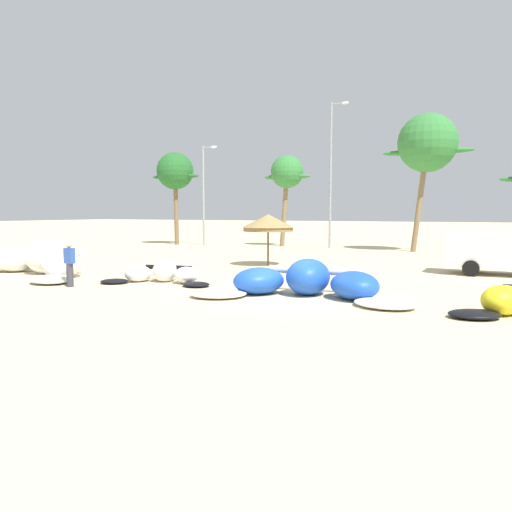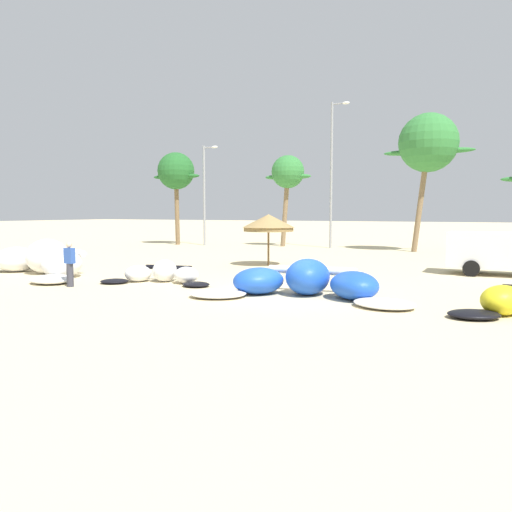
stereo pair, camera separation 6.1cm
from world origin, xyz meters
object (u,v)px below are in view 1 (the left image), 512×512
at_px(beach_umbrella_near_van, 268,223).
at_px(lamppost_west, 204,190).
at_px(kite_far_left, 38,261).
at_px(person_near_kites, 70,264).
at_px(kite_left, 162,274).
at_px(palm_left, 287,174).
at_px(kite_left_of_center, 305,282).
at_px(palm_left_of_gap, 427,144).
at_px(lamppost_west_center, 332,169).
at_px(palm_leftmost, 175,172).

relative_size(beach_umbrella_near_van, lamppost_west, 0.33).
bearing_deg(kite_far_left, person_near_kites, -26.47).
height_order(kite_left, lamppost_west, lamppost_west).
height_order(kite_far_left, palm_left, palm_left).
relative_size(kite_left_of_center, palm_left_of_gap, 0.78).
height_order(kite_left_of_center, lamppost_west_center, lamppost_west_center).
relative_size(beach_umbrella_near_van, person_near_kites, 1.62).
distance_m(kite_left, kite_left_of_center, 6.06).
xyz_separation_m(palm_left, palm_left_of_gap, (10.49, -0.93, 1.54)).
distance_m(palm_left, palm_left_of_gap, 10.64).
xyz_separation_m(palm_left, lamppost_west_center, (3.62, -0.02, 0.21)).
height_order(beach_umbrella_near_van, palm_leftmost, palm_leftmost).
xyz_separation_m(person_near_kites, palm_leftmost, (-10.31, 21.14, 5.17)).
xyz_separation_m(kite_left_of_center, palm_left, (-9.48, 21.24, 5.24)).
distance_m(palm_left_of_gap, lamppost_west, 17.24).
distance_m(beach_umbrella_near_van, palm_leftmost, 18.33).
bearing_deg(palm_leftmost, palm_left, 11.77).
relative_size(kite_left, beach_umbrella_near_van, 1.71).
height_order(palm_left_of_gap, lamppost_west, palm_left_of_gap).
bearing_deg(lamppost_west_center, palm_left_of_gap, -7.54).
height_order(person_near_kites, palm_left_of_gap, palm_left_of_gap).
height_order(lamppost_west, lamppost_west_center, lamppost_west_center).
bearing_deg(palm_left_of_gap, kite_left, -109.63).
relative_size(kite_far_left, person_near_kites, 4.87).
relative_size(kite_far_left, kite_left_of_center, 1.09).
xyz_separation_m(person_near_kites, palm_left_of_gap, (9.36, 22.12, 6.41)).
bearing_deg(palm_left_of_gap, kite_left_of_center, -92.86).
relative_size(palm_leftmost, palm_left_of_gap, 0.82).
distance_m(kite_left_of_center, palm_leftmost, 27.43).
relative_size(kite_left_of_center, lamppost_west_center, 0.67).
relative_size(person_near_kites, lamppost_west, 0.20).
height_order(kite_left_of_center, palm_leftmost, palm_leftmost).
bearing_deg(kite_left_of_center, palm_leftmost, 133.99).
height_order(kite_left, beach_umbrella_near_van, beach_umbrella_near_van).
distance_m(kite_left_of_center, lamppost_west_center, 22.68).
height_order(palm_left, palm_left_of_gap, palm_left_of_gap).
relative_size(kite_far_left, beach_umbrella_near_van, 3.00).
height_order(palm_leftmost, lamppost_west, lamppost_west).
distance_m(palm_leftmost, palm_left, 9.39).
bearing_deg(kite_far_left, lamppost_west, 100.69).
bearing_deg(kite_left, palm_left_of_gap, 70.37).
xyz_separation_m(kite_left, kite_left_of_center, (6.04, -0.55, 0.12)).
xyz_separation_m(palm_leftmost, lamppost_west, (2.67, 0.26, -1.51)).
relative_size(palm_left, lamppost_west_center, 0.66).
distance_m(kite_far_left, beach_umbrella_near_van, 10.78).
xyz_separation_m(kite_left_of_center, lamppost_west_center, (-5.86, 21.23, 5.44)).
relative_size(beach_umbrella_near_van, palm_left_of_gap, 0.28).
relative_size(person_near_kites, palm_leftmost, 0.21).
bearing_deg(palm_leftmost, kite_left_of_center, -46.01).
bearing_deg(beach_umbrella_near_van, lamppost_west_center, 94.05).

